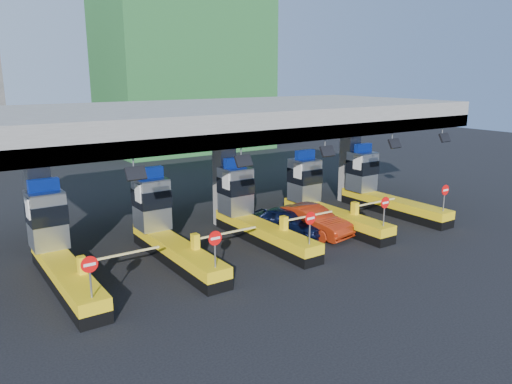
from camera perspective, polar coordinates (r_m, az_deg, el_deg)
ground at (r=27.08m, az=-0.28°, el=-5.30°), size 120.00×120.00×0.00m
toll_canopy at (r=28.19m, az=-3.60°, el=8.19°), size 28.00×12.09×7.00m
toll_lane_far_left at (r=23.14m, az=-21.78°, el=-5.95°), size 4.43×8.00×4.16m
toll_lane_left at (r=24.58m, az=-10.37°, el=-4.07°), size 4.43×8.00×4.16m
toll_lane_center at (r=26.89m, az=-0.61°, el=-2.32°), size 4.43×8.00×4.16m
toll_lane_right at (r=29.86m, az=7.39°, el=-0.83°), size 4.43×8.00×4.16m
toll_lane_far_right at (r=33.33m, az=13.83°, el=0.38°), size 4.43×8.00×4.16m
bg_building_scaffold at (r=59.65m, az=-8.44°, el=18.38°), size 18.00×12.00×28.00m
van at (r=27.50m, az=3.72°, el=-3.40°), size 3.24×4.71×1.49m
red_car at (r=27.65m, az=6.30°, el=-3.26°), size 2.43×5.02×1.59m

